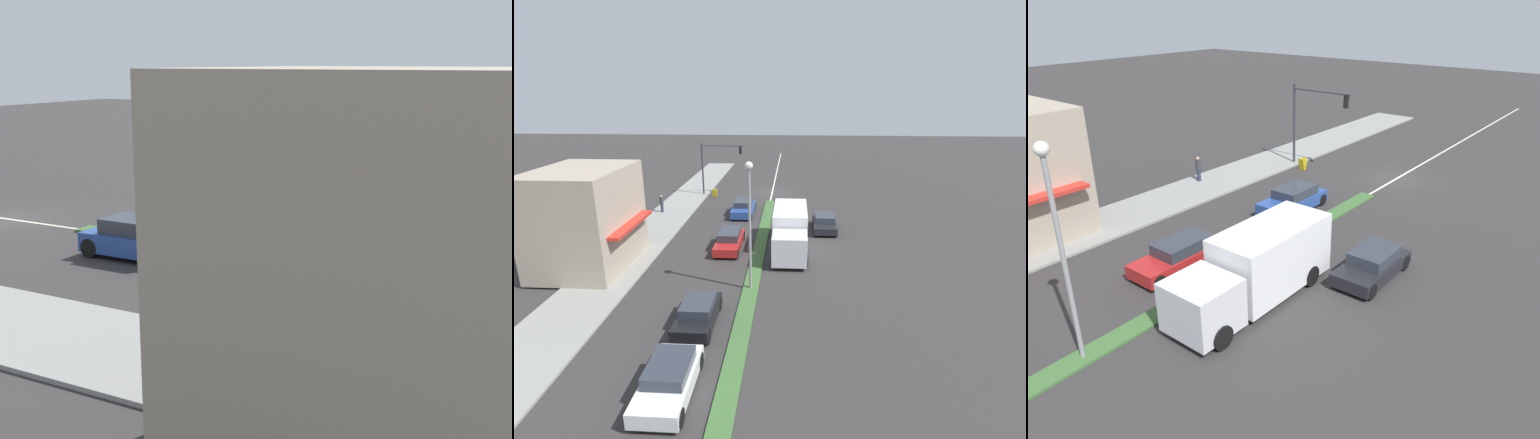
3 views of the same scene
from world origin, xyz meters
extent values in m
plane|color=#333030|center=(0.00, 18.00, 0.00)|extent=(160.00, 160.00, 0.00)
cube|color=gray|center=(9.00, 18.50, 0.06)|extent=(4.00, 73.00, 0.12)
cube|color=#3D6633|center=(0.00, 27.00, 0.05)|extent=(0.90, 46.00, 0.10)
cube|color=beige|center=(0.00, 0.00, 0.00)|extent=(0.16, 60.00, 0.01)
cube|color=tan|center=(10.80, 20.66, 3.29)|extent=(5.16, 7.04, 6.35)
cube|color=red|center=(7.88, 20.66, 2.92)|extent=(0.70, 5.64, 0.20)
cylinder|color=#333338|center=(7.55, 1.51, 2.92)|extent=(0.18, 0.18, 5.60)
cylinder|color=#333338|center=(5.30, 1.51, 5.42)|extent=(4.50, 0.12, 0.12)
cube|color=black|center=(3.35, 1.51, 4.97)|extent=(0.28, 0.24, 0.84)
sphere|color=red|center=(3.35, 1.38, 5.24)|extent=(0.18, 0.18, 0.18)
sphere|color=gold|center=(3.35, 1.38, 4.97)|extent=(0.18, 0.18, 0.18)
sphere|color=green|center=(3.35, 1.38, 4.70)|extent=(0.18, 0.18, 0.18)
cylinder|color=gray|center=(0.00, 23.38, 3.60)|extent=(0.16, 0.16, 7.00)
sphere|color=silver|center=(0.00, 23.38, 7.25)|extent=(0.44, 0.44, 0.44)
cylinder|color=#282D42|center=(9.94, 8.73, 0.52)|extent=(0.26, 0.26, 0.80)
cylinder|color=#333338|center=(9.94, 8.73, 1.22)|extent=(0.34, 0.34, 0.61)
sphere|color=tan|center=(9.94, 8.73, 1.64)|extent=(0.22, 0.22, 0.22)
cube|color=yellow|center=(6.15, 2.21, 0.43)|extent=(0.45, 0.21, 0.84)
cube|color=yellow|center=(6.15, 2.53, 0.43)|extent=(0.45, 0.21, 0.84)
cube|color=silver|center=(-2.20, 19.91, 1.22)|extent=(2.28, 2.20, 1.90)
cube|color=white|center=(-2.20, 16.06, 1.57)|extent=(2.40, 5.10, 2.60)
cylinder|color=black|center=(-3.28, 20.11, 0.45)|extent=(0.28, 0.90, 0.90)
cylinder|color=black|center=(-1.12, 20.11, 0.45)|extent=(0.28, 0.90, 0.90)
cylinder|color=black|center=(-3.28, 14.81, 0.45)|extent=(0.28, 0.90, 0.90)
cylinder|color=black|center=(-1.12, 14.81, 0.45)|extent=(0.28, 0.90, 0.90)
cube|color=#284793|center=(2.20, 8.79, 0.52)|extent=(1.88, 4.34, 0.66)
cube|color=#2D333D|center=(2.20, 8.57, 1.11)|extent=(1.59, 2.39, 0.52)
cylinder|color=black|center=(1.36, 10.52, 0.34)|extent=(0.22, 0.68, 0.68)
cylinder|color=black|center=(3.04, 10.52, 0.34)|extent=(0.22, 0.68, 0.68)
cylinder|color=black|center=(1.36, 7.06, 0.34)|extent=(0.22, 0.68, 0.68)
cylinder|color=black|center=(3.04, 7.06, 0.34)|extent=(0.22, 0.68, 0.68)
cube|color=silver|center=(2.20, 31.99, 0.50)|extent=(1.82, 3.98, 0.61)
cube|color=#2D333D|center=(2.20, 31.79, 1.05)|extent=(1.55, 2.19, 0.48)
cylinder|color=black|center=(1.39, 33.52, 0.35)|extent=(0.22, 0.71, 0.71)
cylinder|color=black|center=(3.01, 33.52, 0.35)|extent=(0.22, 0.71, 0.71)
cylinder|color=black|center=(1.39, 30.46, 0.35)|extent=(0.22, 0.71, 0.71)
cylinder|color=black|center=(3.01, 30.46, 0.35)|extent=(0.22, 0.71, 0.71)
cube|color=black|center=(2.20, 27.25, 0.49)|extent=(1.75, 3.84, 0.60)
cube|color=#2D333D|center=(2.20, 27.06, 1.01)|extent=(1.49, 2.11, 0.43)
cylinder|color=black|center=(1.43, 28.72, 0.35)|extent=(0.22, 0.70, 0.70)
cylinder|color=black|center=(2.97, 28.72, 0.35)|extent=(0.22, 0.70, 0.70)
cylinder|color=black|center=(1.43, 25.79, 0.35)|extent=(0.22, 0.70, 0.70)
cylinder|color=black|center=(2.97, 25.79, 0.35)|extent=(0.22, 0.70, 0.70)
cube|color=black|center=(-5.00, 12.69, 0.47)|extent=(1.82, 3.96, 0.56)
cube|color=#2D333D|center=(-5.00, 12.50, 1.01)|extent=(1.55, 2.18, 0.53)
cylinder|color=black|center=(-5.81, 14.22, 0.35)|extent=(0.22, 0.70, 0.70)
cylinder|color=black|center=(-4.19, 14.22, 0.35)|extent=(0.22, 0.70, 0.70)
cylinder|color=black|center=(-5.81, 11.16, 0.35)|extent=(0.22, 0.70, 0.70)
cylinder|color=black|center=(-4.19, 11.16, 0.35)|extent=(0.22, 0.70, 0.70)
cube|color=#AD1E1E|center=(2.20, 17.19, 0.48)|extent=(1.72, 4.51, 0.59)
cube|color=#2D333D|center=(2.20, 16.96, 1.04)|extent=(1.46, 2.48, 0.53)
cylinder|color=black|center=(1.44, 18.99, 0.35)|extent=(0.22, 0.69, 0.69)
cylinder|color=black|center=(2.96, 18.99, 0.35)|extent=(0.22, 0.69, 0.69)
cylinder|color=black|center=(1.44, 15.39, 0.35)|extent=(0.22, 0.69, 0.69)
cylinder|color=black|center=(2.96, 15.39, 0.35)|extent=(0.22, 0.69, 0.69)
camera|label=1|loc=(21.07, 23.15, 6.56)|focal=50.00mm
camera|label=2|loc=(-2.35, 44.18, 11.00)|focal=28.00mm
camera|label=3|loc=(-13.56, 29.84, 11.03)|focal=35.00mm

